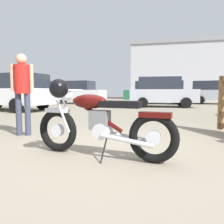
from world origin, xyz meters
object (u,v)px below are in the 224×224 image
(bystander, at_px, (22,86))
(pale_sedan_back, at_px, (157,92))
(red_hatchback_near, at_px, (73,92))
(blue_hatchback_right, at_px, (7,91))
(white_estate_far, at_px, (221,92))
(silver_sedan_mid, at_px, (162,92))
(vintage_motorcycle, at_px, (97,121))

(bystander, relative_size, pale_sedan_back, 0.35)
(bystander, relative_size, red_hatchback_near, 0.35)
(blue_hatchback_right, height_order, white_estate_far, same)
(silver_sedan_mid, distance_m, red_hatchback_near, 7.16)
(bystander, xyz_separation_m, silver_sedan_mid, (2.06, 9.82, -0.10))
(white_estate_far, bearing_deg, bystander, -104.88)
(vintage_motorcycle, distance_m, white_estate_far, 15.93)
(pale_sedan_back, relative_size, white_estate_far, 0.97)
(vintage_motorcycle, xyz_separation_m, white_estate_far, (4.07, 15.40, 0.45))
(bystander, bearing_deg, red_hatchback_near, 1.92)
(blue_hatchback_right, bearing_deg, red_hatchback_near, -87.66)
(blue_hatchback_right, bearing_deg, silver_sedan_mid, -142.09)
(blue_hatchback_right, relative_size, white_estate_far, 0.98)
(red_hatchback_near, bearing_deg, white_estate_far, 15.31)
(silver_sedan_mid, height_order, blue_hatchback_right, silver_sedan_mid)
(red_hatchback_near, bearing_deg, bystander, -65.92)
(blue_hatchback_right, distance_m, white_estate_far, 14.47)
(pale_sedan_back, bearing_deg, red_hatchback_near, 15.53)
(vintage_motorcycle, relative_size, red_hatchback_near, 0.44)
(bystander, distance_m, silver_sedan_mid, 10.04)
(blue_hatchback_right, bearing_deg, vintage_motorcycle, 142.34)
(pale_sedan_back, bearing_deg, bystander, 83.10)
(red_hatchback_near, bearing_deg, pale_sedan_back, 18.43)
(pale_sedan_back, relative_size, red_hatchback_near, 1.00)
(silver_sedan_mid, bearing_deg, red_hatchback_near, 155.60)
(red_hatchback_near, height_order, white_estate_far, same)
(white_estate_far, bearing_deg, blue_hatchback_right, -131.41)
(vintage_motorcycle, bearing_deg, blue_hatchback_right, -35.19)
(silver_sedan_mid, xyz_separation_m, blue_hatchback_right, (-6.98, -4.84, 0.02))
(bystander, bearing_deg, blue_hatchback_right, 24.36)
(bystander, relative_size, silver_sedan_mid, 0.41)
(vintage_motorcycle, height_order, white_estate_far, white_estate_far)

